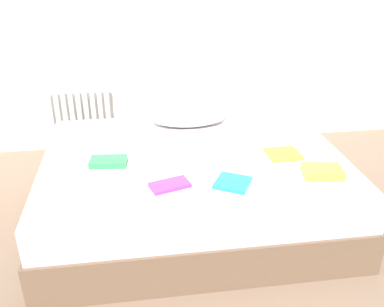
{
  "coord_description": "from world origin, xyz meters",
  "views": [
    {
      "loc": [
        -0.37,
        -2.5,
        1.75
      ],
      "look_at": [
        0.0,
        0.05,
        0.48
      ],
      "focal_mm": 39.72,
      "sensor_mm": 36.0,
      "label": 1
    }
  ],
  "objects_px": {
    "bed": "(193,187)",
    "pillow": "(189,116)",
    "textbook_lime": "(322,172)",
    "textbook_purple": "(170,185)",
    "textbook_yellow": "(283,154)",
    "textbook_teal": "(233,183)",
    "textbook_white": "(116,197)",
    "textbook_green": "(108,162)",
    "radiator": "(80,116)"
  },
  "relations": [
    {
      "from": "bed",
      "to": "pillow",
      "type": "relative_size",
      "value": 3.43
    },
    {
      "from": "pillow",
      "to": "textbook_lime",
      "type": "distance_m",
      "value": 1.15
    },
    {
      "from": "textbook_lime",
      "to": "textbook_purple",
      "type": "distance_m",
      "value": 0.92
    },
    {
      "from": "textbook_lime",
      "to": "textbook_yellow",
      "type": "height_order",
      "value": "textbook_lime"
    },
    {
      "from": "textbook_yellow",
      "to": "textbook_purple",
      "type": "xyz_separation_m",
      "value": [
        -0.78,
        -0.29,
        0.0
      ]
    },
    {
      "from": "pillow",
      "to": "textbook_purple",
      "type": "xyz_separation_m",
      "value": [
        -0.24,
        -0.92,
        -0.05
      ]
    },
    {
      "from": "textbook_teal",
      "to": "textbook_white",
      "type": "xyz_separation_m",
      "value": [
        -0.67,
        -0.06,
        0.0
      ]
    },
    {
      "from": "textbook_purple",
      "to": "textbook_lime",
      "type": "bearing_deg",
      "value": -16.81
    },
    {
      "from": "textbook_teal",
      "to": "textbook_lime",
      "type": "distance_m",
      "value": 0.56
    },
    {
      "from": "textbook_green",
      "to": "textbook_purple",
      "type": "relative_size",
      "value": 1.02
    },
    {
      "from": "bed",
      "to": "textbook_yellow",
      "type": "height_order",
      "value": "textbook_yellow"
    },
    {
      "from": "textbook_green",
      "to": "textbook_yellow",
      "type": "height_order",
      "value": "textbook_green"
    },
    {
      "from": "pillow",
      "to": "textbook_purple",
      "type": "bearing_deg",
      "value": -104.62
    },
    {
      "from": "bed",
      "to": "textbook_green",
      "type": "height_order",
      "value": "textbook_green"
    },
    {
      "from": "textbook_teal",
      "to": "textbook_yellow",
      "type": "height_order",
      "value": "same"
    },
    {
      "from": "textbook_teal",
      "to": "textbook_white",
      "type": "distance_m",
      "value": 0.67
    },
    {
      "from": "pillow",
      "to": "textbook_green",
      "type": "bearing_deg",
      "value": -135.4
    },
    {
      "from": "pillow",
      "to": "textbook_teal",
      "type": "xyz_separation_m",
      "value": [
        0.13,
        -0.94,
        -0.06
      ]
    },
    {
      "from": "textbook_lime",
      "to": "textbook_green",
      "type": "bearing_deg",
      "value": 175.26
    },
    {
      "from": "bed",
      "to": "textbook_purple",
      "type": "relative_size",
      "value": 8.88
    },
    {
      "from": "textbook_green",
      "to": "textbook_lime",
      "type": "xyz_separation_m",
      "value": [
        1.28,
        -0.33,
        0.01
      ]
    },
    {
      "from": "bed",
      "to": "textbook_purple",
      "type": "distance_m",
      "value": 0.52
    },
    {
      "from": "textbook_yellow",
      "to": "radiator",
      "type": "bearing_deg",
      "value": 135.92
    },
    {
      "from": "textbook_green",
      "to": "textbook_lime",
      "type": "relative_size",
      "value": 0.98
    },
    {
      "from": "pillow",
      "to": "textbook_lime",
      "type": "height_order",
      "value": "pillow"
    },
    {
      "from": "textbook_green",
      "to": "textbook_teal",
      "type": "bearing_deg",
      "value": -20.13
    },
    {
      "from": "textbook_white",
      "to": "textbook_yellow",
      "type": "distance_m",
      "value": 1.15
    },
    {
      "from": "bed",
      "to": "radiator",
      "type": "xyz_separation_m",
      "value": [
        -0.86,
        1.2,
        0.11
      ]
    },
    {
      "from": "textbook_green",
      "to": "textbook_yellow",
      "type": "xyz_separation_m",
      "value": [
        1.14,
        -0.04,
        -0.01
      ]
    },
    {
      "from": "textbook_lime",
      "to": "bed",
      "type": "bearing_deg",
      "value": 161.0
    },
    {
      "from": "bed",
      "to": "textbook_white",
      "type": "xyz_separation_m",
      "value": [
        -0.5,
        -0.48,
        0.27
      ]
    },
    {
      "from": "pillow",
      "to": "textbook_lime",
      "type": "relative_size",
      "value": 2.5
    },
    {
      "from": "textbook_teal",
      "to": "textbook_yellow",
      "type": "bearing_deg",
      "value": 66.87
    },
    {
      "from": "textbook_white",
      "to": "textbook_purple",
      "type": "relative_size",
      "value": 0.82
    },
    {
      "from": "pillow",
      "to": "textbook_lime",
      "type": "bearing_deg",
      "value": -53.4
    },
    {
      "from": "textbook_yellow",
      "to": "textbook_white",
      "type": "bearing_deg",
      "value": -162.73
    },
    {
      "from": "pillow",
      "to": "textbook_purple",
      "type": "relative_size",
      "value": 2.59
    },
    {
      "from": "textbook_yellow",
      "to": "pillow",
      "type": "bearing_deg",
      "value": 128.94
    },
    {
      "from": "radiator",
      "to": "textbook_lime",
      "type": "bearing_deg",
      "value": -45.23
    },
    {
      "from": "pillow",
      "to": "radiator",
      "type": "bearing_deg",
      "value": 143.04
    },
    {
      "from": "bed",
      "to": "radiator",
      "type": "relative_size",
      "value": 3.64
    },
    {
      "from": "radiator",
      "to": "textbook_purple",
      "type": "height_order",
      "value": "radiator"
    },
    {
      "from": "textbook_yellow",
      "to": "textbook_purple",
      "type": "relative_size",
      "value": 0.94
    },
    {
      "from": "textbook_green",
      "to": "textbook_teal",
      "type": "distance_m",
      "value": 0.81
    },
    {
      "from": "textbook_teal",
      "to": "textbook_purple",
      "type": "relative_size",
      "value": 0.85
    },
    {
      "from": "textbook_purple",
      "to": "textbook_green",
      "type": "bearing_deg",
      "value": 120.46
    },
    {
      "from": "bed",
      "to": "textbook_lime",
      "type": "bearing_deg",
      "value": -28.82
    },
    {
      "from": "textbook_white",
      "to": "textbook_yellow",
      "type": "relative_size",
      "value": 0.87
    },
    {
      "from": "textbook_teal",
      "to": "textbook_yellow",
      "type": "distance_m",
      "value": 0.52
    },
    {
      "from": "radiator",
      "to": "textbook_green",
      "type": "bearing_deg",
      "value": -76.34
    }
  ]
}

